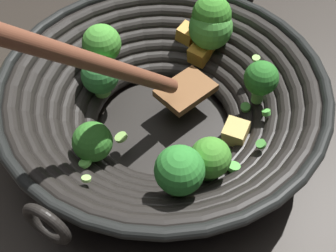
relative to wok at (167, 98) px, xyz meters
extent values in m
plane|color=#28231E|center=(0.00, 0.00, -0.06)|extent=(4.00, 4.00, 0.00)
cylinder|color=black|center=(0.00, 0.00, -0.06)|extent=(0.17, 0.17, 0.01)
torus|color=black|center=(0.00, 0.00, -0.04)|extent=(0.22, 0.22, 0.02)
torus|color=black|center=(0.00, 0.00, -0.03)|extent=(0.24, 0.24, 0.02)
torus|color=black|center=(0.00, 0.00, -0.02)|extent=(0.27, 0.27, 0.02)
torus|color=black|center=(0.00, 0.00, -0.01)|extent=(0.30, 0.30, 0.02)
torus|color=black|center=(0.00, 0.00, 0.00)|extent=(0.32, 0.32, 0.02)
torus|color=black|center=(0.00, 0.00, 0.01)|extent=(0.35, 0.35, 0.02)
torus|color=black|center=(0.00, 0.00, 0.02)|extent=(0.38, 0.38, 0.02)
torus|color=black|center=(0.00, 0.00, 0.03)|extent=(0.40, 0.40, 0.01)
torus|color=black|center=(-0.18, 0.11, 0.03)|extent=(0.04, 0.05, 0.05)
cylinder|color=#7CB347|center=(0.11, -0.07, -0.01)|extent=(0.03, 0.03, 0.02)
sphere|color=#50A842|center=(0.11, -0.07, 0.02)|extent=(0.06, 0.06, 0.06)
cylinder|color=#77A449|center=(0.11, -0.07, 0.01)|extent=(0.03, 0.02, 0.02)
sphere|color=#3D8F2B|center=(0.11, -0.07, 0.04)|extent=(0.05, 0.05, 0.05)
cylinder|color=#64A74B|center=(0.04, 0.08, -0.02)|extent=(0.03, 0.03, 0.01)
sphere|color=#307836|center=(0.04, 0.08, 0.00)|extent=(0.05, 0.05, 0.05)
cylinder|color=#86AB4D|center=(-0.07, 0.08, -0.02)|extent=(0.02, 0.02, 0.02)
sphere|color=#337728|center=(-0.07, 0.08, 0.01)|extent=(0.05, 0.05, 0.05)
cylinder|color=#79AD4A|center=(0.08, 0.08, -0.01)|extent=(0.03, 0.03, 0.02)
sphere|color=green|center=(0.08, 0.08, 0.02)|extent=(0.05, 0.05, 0.05)
cylinder|color=#579542|center=(-0.10, -0.05, 0.00)|extent=(0.03, 0.03, 0.01)
sphere|color=#45912D|center=(-0.10, -0.05, 0.02)|extent=(0.04, 0.04, 0.04)
cylinder|color=#73B75B|center=(0.00, -0.12, 0.00)|extent=(0.02, 0.02, 0.02)
sphere|color=#2A7327|center=(0.00, -0.12, 0.03)|extent=(0.04, 0.04, 0.04)
cylinder|color=#6AA03D|center=(-0.13, -0.02, 0.01)|extent=(0.03, 0.03, 0.02)
sphere|color=#308832|center=(-0.13, -0.02, 0.04)|extent=(0.05, 0.05, 0.05)
cube|color=#D8B65F|center=(-0.04, -0.09, -0.02)|extent=(0.04, 0.04, 0.03)
cube|color=orange|center=(0.12, -0.03, 0.00)|extent=(0.04, 0.03, 0.03)
cube|color=orange|center=(0.09, -0.05, -0.01)|extent=(0.04, 0.04, 0.03)
cube|color=gold|center=(0.11, -0.06, 0.00)|extent=(0.04, 0.04, 0.03)
cylinder|color=#99D166|center=(-0.04, 0.05, -0.03)|extent=(0.02, 0.02, 0.01)
cylinder|color=#6BC651|center=(-0.06, -0.05, -0.03)|extent=(0.02, 0.02, 0.01)
cylinder|color=#56B247|center=(0.13, -0.03, 0.01)|extent=(0.02, 0.02, 0.01)
cylinder|color=#6BC651|center=(-0.09, 0.09, 0.00)|extent=(0.02, 0.02, 0.01)
cylinder|color=#99D166|center=(-0.13, 0.08, 0.02)|extent=(0.01, 0.01, 0.01)
cylinder|color=#56B247|center=(-0.03, -0.12, 0.00)|extent=(0.02, 0.01, 0.01)
cylinder|color=#56B247|center=(-0.10, -0.08, -0.01)|extent=(0.02, 0.02, 0.01)
cylinder|color=#56B247|center=(0.00, -0.10, -0.02)|extent=(0.02, 0.02, 0.01)
cylinder|color=#56B247|center=(-0.08, -0.11, 0.01)|extent=(0.01, 0.01, 0.01)
cylinder|color=#99D166|center=(0.05, -0.12, 0.02)|extent=(0.01, 0.01, 0.00)
cube|color=brown|center=(0.03, -0.03, -0.01)|extent=(0.08, 0.09, 0.01)
cylinder|color=brown|center=(-0.05, 0.06, 0.11)|extent=(0.15, 0.17, 0.21)
camera|label=1|loc=(-0.37, 0.00, 0.40)|focal=48.14mm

